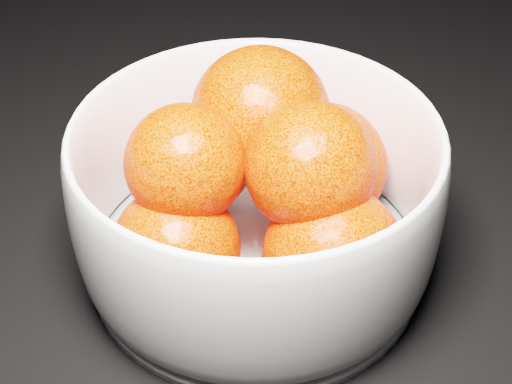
# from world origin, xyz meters

# --- Properties ---
(bowl) EXTENTS (0.25, 0.25, 0.12)m
(bowl) POSITION_xyz_m (-0.19, 0.25, 0.06)
(bowl) COLOR silver
(bowl) RESTS_ON ground
(orange_pile) EXTENTS (0.19, 0.19, 0.14)m
(orange_pile) POSITION_xyz_m (-0.18, 0.25, 0.08)
(orange_pile) COLOR #FF330D
(orange_pile) RESTS_ON bowl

